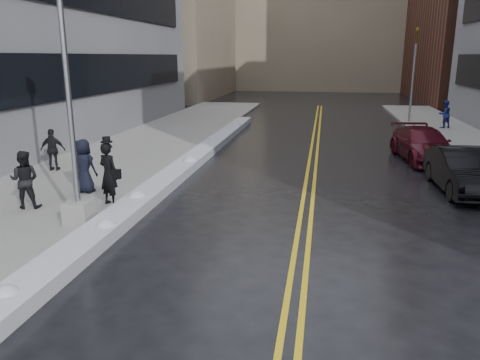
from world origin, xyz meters
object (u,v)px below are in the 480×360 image
at_px(lamppost, 72,133).
at_px(car_maroon, 423,145).
at_px(pedestrian_d, 53,150).
at_px(pedestrian_fedora, 109,174).
at_px(car_black, 463,171).
at_px(pedestrian_east, 445,114).
at_px(pedestrian_b, 25,180).
at_px(pedestrian_c, 84,166).
at_px(traffic_signal, 413,72).

xyz_separation_m(lamppost, car_maroon, (10.46, 10.30, -1.84)).
xyz_separation_m(pedestrian_d, car_maroon, (14.35, 5.05, -0.25)).
distance_m(pedestrian_d, car_maroon, 15.22).
distance_m(pedestrian_fedora, car_black, 11.36).
bearing_deg(pedestrian_east, pedestrian_d, 12.68).
xyz_separation_m(pedestrian_fedora, car_black, (10.70, 3.79, -0.36)).
relative_size(pedestrian_b, pedestrian_d, 1.05).
xyz_separation_m(pedestrian_c, car_maroon, (11.71, 7.61, -0.32)).
relative_size(pedestrian_east, car_maroon, 0.35).
height_order(pedestrian_fedora, pedestrian_b, pedestrian_fedora).
height_order(pedestrian_c, car_black, pedestrian_c).
bearing_deg(pedestrian_c, pedestrian_b, 73.84).
xyz_separation_m(pedestrian_d, pedestrian_east, (17.28, 14.20, 0.03)).
xyz_separation_m(pedestrian_b, car_black, (12.94, 4.49, -0.27)).
bearing_deg(pedestrian_fedora, traffic_signal, -96.92).
height_order(pedestrian_d, car_maroon, pedestrian_d).
relative_size(pedestrian_d, car_black, 0.36).
relative_size(lamppost, pedestrian_c, 4.42).
bearing_deg(pedestrian_b, traffic_signal, -137.75).
bearing_deg(car_maroon, traffic_signal, 76.54).
bearing_deg(car_black, car_maroon, 91.24).
height_order(pedestrian_c, pedestrian_d, pedestrian_c).
distance_m(car_black, car_maroon, 4.89).
bearing_deg(traffic_signal, pedestrian_fedora, -119.87).
relative_size(pedestrian_c, car_black, 0.40).
xyz_separation_m(lamppost, car_black, (10.80, 5.42, -1.81)).
bearing_deg(car_maroon, pedestrian_c, -153.93).
bearing_deg(car_black, pedestrian_fedora, -163.20).
bearing_deg(car_black, pedestrian_c, -169.94).
bearing_deg(pedestrian_d, lamppost, 115.95).
height_order(traffic_signal, car_black, traffic_signal).
xyz_separation_m(pedestrian_fedora, pedestrian_b, (-2.24, -0.70, -0.09)).
distance_m(pedestrian_fedora, car_maroon, 13.52).
bearing_deg(car_black, pedestrian_d, 177.95).
distance_m(pedestrian_b, car_black, 13.70).
bearing_deg(pedestrian_c, car_maroon, -136.37).
relative_size(pedestrian_fedora, car_maroon, 0.39).
height_order(pedestrian_fedora, car_black, pedestrian_fedora).
xyz_separation_m(lamppost, pedestrian_fedora, (0.10, 1.63, -1.45)).
xyz_separation_m(lamppost, pedestrian_b, (-2.14, 0.93, -1.55)).
relative_size(traffic_signal, pedestrian_b, 3.59).
bearing_deg(pedestrian_c, pedestrian_east, -120.52).
distance_m(pedestrian_fedora, pedestrian_b, 2.35).
bearing_deg(traffic_signal, pedestrian_east, -58.08).
height_order(pedestrian_d, pedestrian_east, pedestrian_east).
height_order(pedestrian_fedora, pedestrian_d, pedestrian_fedora).
distance_m(pedestrian_d, pedestrian_east, 22.36).
bearing_deg(pedestrian_b, pedestrian_c, -131.04).
relative_size(traffic_signal, car_maroon, 1.25).
bearing_deg(pedestrian_fedora, pedestrian_east, -103.76).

